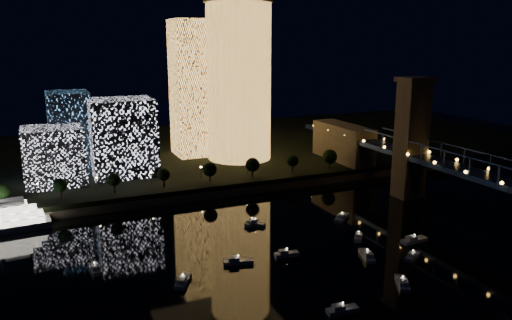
{
  "coord_description": "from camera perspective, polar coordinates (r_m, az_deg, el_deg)",
  "views": [
    {
      "loc": [
        -74.23,
        -109.49,
        64.38
      ],
      "look_at": [
        -2.69,
        55.0,
        21.2
      ],
      "focal_mm": 35.0,
      "sensor_mm": 36.0,
      "label": 1
    }
  ],
  "objects": [
    {
      "name": "ground",
      "position": [
        147.11,
        9.79,
        -12.63
      ],
      "size": [
        520.0,
        520.0,
        0.0
      ],
      "primitive_type": "plane",
      "color": "black",
      "rests_on": "ground"
    },
    {
      "name": "far_bank",
      "position": [
        286.29,
        -7.91,
        0.92
      ],
      "size": [
        420.0,
        160.0,
        5.0
      ],
      "primitive_type": "cube",
      "color": "black",
      "rests_on": "ground"
    },
    {
      "name": "seawall",
      "position": [
        214.78,
        -2.22,
        -3.5
      ],
      "size": [
        420.0,
        6.0,
        3.0
      ],
      "primitive_type": "cube",
      "color": "#6B5E4C",
      "rests_on": "ground"
    },
    {
      "name": "tower_cylindrical",
      "position": [
        252.25,
        -1.97,
        9.04
      ],
      "size": [
        34.0,
        34.0,
        79.05
      ],
      "color": "#ECA64B",
      "rests_on": "far_bank"
    },
    {
      "name": "tower_rectangular",
      "position": [
        264.41,
        -7.05,
        8.13
      ],
      "size": [
        21.95,
        21.95,
        69.85
      ],
      "primitive_type": "cube",
      "color": "#ECA64B",
      "rests_on": "far_bank"
    },
    {
      "name": "midrise_blocks",
      "position": [
        232.28,
        -21.34,
        1.8
      ],
      "size": [
        94.9,
        43.3,
        36.72
      ],
      "color": "white",
      "rests_on": "far_bank"
    },
    {
      "name": "truss_bridge",
      "position": [
        185.79,
        26.41,
        -2.93
      ],
      "size": [
        13.0,
        266.0,
        50.0
      ],
      "color": "navy",
      "rests_on": "ground"
    },
    {
      "name": "motorboats",
      "position": [
        154.33,
        5.5,
        -10.85
      ],
      "size": [
        104.74,
        67.51,
        2.78
      ],
      "color": "silver",
      "rests_on": "ground"
    },
    {
      "name": "esplanade_trees",
      "position": [
        211.36,
        -8.31,
        -1.39
      ],
      "size": [
        166.24,
        6.87,
        8.93
      ],
      "color": "black",
      "rests_on": "far_bank"
    },
    {
      "name": "street_lamps",
      "position": [
        214.68,
        -11.91,
        -1.71
      ],
      "size": [
        132.7,
        0.7,
        5.65
      ],
      "color": "black",
      "rests_on": "far_bank"
    }
  ]
}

